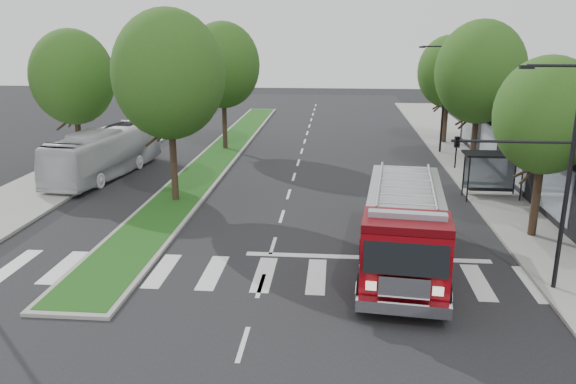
# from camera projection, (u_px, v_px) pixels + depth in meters

# --- Properties ---
(ground) EXTENTS (140.00, 140.00, 0.00)m
(ground) POSITION_uv_depth(u_px,v_px,m) (273.00, 246.00, 24.34)
(ground) COLOR black
(ground) RESTS_ON ground
(sidewalk_right) EXTENTS (5.00, 80.00, 0.15)m
(sidewalk_right) POSITION_uv_depth(u_px,v_px,m) (504.00, 189.00, 32.86)
(sidewalk_right) COLOR gray
(sidewalk_right) RESTS_ON ground
(sidewalk_left) EXTENTS (5.00, 80.00, 0.15)m
(sidewalk_left) POSITION_uv_depth(u_px,v_px,m) (61.00, 179.00, 35.09)
(sidewalk_left) COLOR gray
(sidewalk_left) RESTS_ON ground
(median) EXTENTS (3.00, 50.00, 0.15)m
(median) POSITION_uv_depth(u_px,v_px,m) (220.00, 154.00, 42.05)
(median) COLOR gray
(median) RESTS_ON ground
(bus_shelter) EXTENTS (3.20, 1.60, 2.61)m
(bus_shelter) POSITION_uv_depth(u_px,v_px,m) (493.00, 163.00, 30.65)
(bus_shelter) COLOR black
(bus_shelter) RESTS_ON ground
(tree_right_near) EXTENTS (4.40, 4.40, 8.05)m
(tree_right_near) POSITION_uv_depth(u_px,v_px,m) (546.00, 116.00, 23.78)
(tree_right_near) COLOR black
(tree_right_near) RESTS_ON ground
(tree_right_mid) EXTENTS (5.60, 5.60, 9.72)m
(tree_right_mid) POSITION_uv_depth(u_px,v_px,m) (480.00, 72.00, 35.00)
(tree_right_mid) COLOR black
(tree_right_mid) RESTS_ON ground
(tree_right_far) EXTENTS (5.00, 5.00, 8.73)m
(tree_right_far) POSITION_uv_depth(u_px,v_px,m) (449.00, 72.00, 44.75)
(tree_right_far) COLOR black
(tree_right_far) RESTS_ON ground
(tree_median_near) EXTENTS (5.80, 5.80, 10.16)m
(tree_median_near) POSITION_uv_depth(u_px,v_px,m) (169.00, 75.00, 28.70)
(tree_median_near) COLOR black
(tree_median_near) RESTS_ON ground
(tree_median_far) EXTENTS (5.60, 5.60, 9.72)m
(tree_median_far) POSITION_uv_depth(u_px,v_px,m) (223.00, 65.00, 42.19)
(tree_median_far) COLOR black
(tree_median_far) RESTS_ON ground
(tree_left_mid) EXTENTS (5.20, 5.20, 9.16)m
(tree_left_mid) POSITION_uv_depth(u_px,v_px,m) (73.00, 77.00, 35.28)
(tree_left_mid) COLOR black
(tree_left_mid) RESTS_ON ground
(streetlight_right_near) EXTENTS (4.08, 0.22, 8.00)m
(streetlight_right_near) POSITION_uv_depth(u_px,v_px,m) (543.00, 164.00, 18.90)
(streetlight_right_near) COLOR black
(streetlight_right_near) RESTS_ON ground
(streetlight_right_far) EXTENTS (2.11, 0.20, 8.00)m
(streetlight_right_far) POSITION_uv_depth(u_px,v_px,m) (442.00, 94.00, 41.40)
(streetlight_right_far) COLOR black
(streetlight_right_far) RESTS_ON ground
(fire_engine) EXTENTS (3.93, 10.02, 3.39)m
(fire_engine) POSITION_uv_depth(u_px,v_px,m) (404.00, 228.00, 21.68)
(fire_engine) COLOR #540409
(fire_engine) RESTS_ON ground
(city_bus) EXTENTS (3.93, 11.15, 3.04)m
(city_bus) POSITION_uv_depth(u_px,v_px,m) (106.00, 152.00, 35.73)
(city_bus) COLOR silver
(city_bus) RESTS_ON ground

